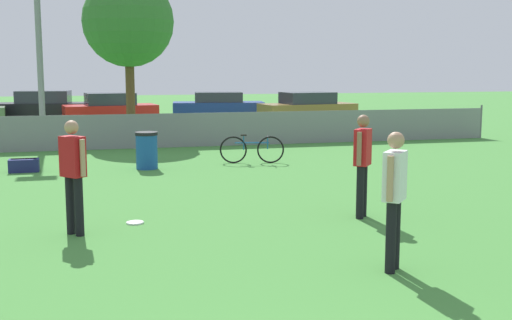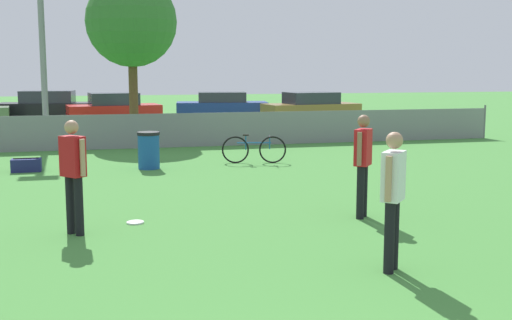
{
  "view_description": "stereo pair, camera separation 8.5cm",
  "coord_description": "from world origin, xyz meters",
  "px_view_note": "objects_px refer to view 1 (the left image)",
  "views": [
    {
      "loc": [
        -1.31,
        -2.64,
        2.53
      ],
      "look_at": [
        1.29,
        7.37,
        1.05
      ],
      "focal_mm": 45.0,
      "sensor_mm": 36.0,
      "label": 1
    },
    {
      "loc": [
        -1.23,
        -2.66,
        2.53
      ],
      "look_at": [
        1.29,
        7.37,
        1.05
      ],
      "focal_mm": 45.0,
      "sensor_mm": 36.0,
      "label": 2
    }
  ],
  "objects_px": {
    "player_receiver_white": "(394,191)",
    "gear_bag_sideline": "(24,165)",
    "player_defender_red": "(362,159)",
    "parked_car_blue": "(218,106)",
    "trash_bin": "(147,150)",
    "tree_near_pole": "(128,22)",
    "light_pole": "(37,9)",
    "parked_car_dark": "(44,108)",
    "frisbee_disc": "(135,223)",
    "parked_car_red": "(110,110)",
    "bicycle_sideline": "(252,149)",
    "player_thrower_red": "(73,169)",
    "parked_car_tan": "(307,108)"
  },
  "relations": [
    {
      "from": "gear_bag_sideline",
      "to": "parked_car_blue",
      "type": "distance_m",
      "value": 17.01
    },
    {
      "from": "player_defender_red",
      "to": "bicycle_sideline",
      "type": "relative_size",
      "value": 1.04
    },
    {
      "from": "player_defender_red",
      "to": "parked_car_tan",
      "type": "bearing_deg",
      "value": 22.37
    },
    {
      "from": "player_receiver_white",
      "to": "parked_car_red",
      "type": "height_order",
      "value": "player_receiver_white"
    },
    {
      "from": "parked_car_red",
      "to": "parked_car_tan",
      "type": "xyz_separation_m",
      "value": [
        8.99,
        -1.05,
        -0.0
      ]
    },
    {
      "from": "player_thrower_red",
      "to": "gear_bag_sideline",
      "type": "relative_size",
      "value": 2.49
    },
    {
      "from": "light_pole",
      "to": "parked_car_blue",
      "type": "relative_size",
      "value": 1.57
    },
    {
      "from": "light_pole",
      "to": "bicycle_sideline",
      "type": "bearing_deg",
      "value": -46.01
    },
    {
      "from": "light_pole",
      "to": "bicycle_sideline",
      "type": "relative_size",
      "value": 4.35
    },
    {
      "from": "player_thrower_red",
      "to": "gear_bag_sideline",
      "type": "bearing_deg",
      "value": 150.84
    },
    {
      "from": "parked_car_dark",
      "to": "parked_car_tan",
      "type": "relative_size",
      "value": 1.03
    },
    {
      "from": "player_defender_red",
      "to": "parked_car_red",
      "type": "distance_m",
      "value": 19.92
    },
    {
      "from": "player_receiver_white",
      "to": "parked_car_dark",
      "type": "bearing_deg",
      "value": 53.96
    },
    {
      "from": "tree_near_pole",
      "to": "parked_car_tan",
      "type": "height_order",
      "value": "tree_near_pole"
    },
    {
      "from": "bicycle_sideline",
      "to": "gear_bag_sideline",
      "type": "xyz_separation_m",
      "value": [
        -5.81,
        0.01,
        -0.22
      ]
    },
    {
      "from": "player_receiver_white",
      "to": "trash_bin",
      "type": "distance_m",
      "value": 9.46
    },
    {
      "from": "tree_near_pole",
      "to": "player_defender_red",
      "type": "distance_m",
      "value": 14.24
    },
    {
      "from": "player_thrower_red",
      "to": "frisbee_disc",
      "type": "height_order",
      "value": "player_thrower_red"
    },
    {
      "from": "parked_car_dark",
      "to": "player_thrower_red",
      "type": "bearing_deg",
      "value": -78.39
    },
    {
      "from": "tree_near_pole",
      "to": "frisbee_disc",
      "type": "distance_m",
      "value": 13.69
    },
    {
      "from": "tree_near_pole",
      "to": "parked_car_dark",
      "type": "height_order",
      "value": "tree_near_pole"
    },
    {
      "from": "player_defender_red",
      "to": "gear_bag_sideline",
      "type": "xyz_separation_m",
      "value": [
        -6.07,
        6.63,
        -0.86
      ]
    },
    {
      "from": "parked_car_dark",
      "to": "parked_car_tan",
      "type": "height_order",
      "value": "parked_car_dark"
    },
    {
      "from": "player_defender_red",
      "to": "frisbee_disc",
      "type": "distance_m",
      "value": 3.95
    },
    {
      "from": "player_defender_red",
      "to": "gear_bag_sideline",
      "type": "distance_m",
      "value": 9.03
    },
    {
      "from": "gear_bag_sideline",
      "to": "parked_car_dark",
      "type": "height_order",
      "value": "parked_car_dark"
    },
    {
      "from": "player_receiver_white",
      "to": "bicycle_sideline",
      "type": "distance_m",
      "value": 9.47
    },
    {
      "from": "parked_car_red",
      "to": "parked_car_blue",
      "type": "relative_size",
      "value": 0.9
    },
    {
      "from": "player_receiver_white",
      "to": "player_defender_red",
      "type": "distance_m",
      "value": 2.93
    },
    {
      "from": "trash_bin",
      "to": "parked_car_red",
      "type": "bearing_deg",
      "value": 92.02
    },
    {
      "from": "player_thrower_red",
      "to": "parked_car_red",
      "type": "bearing_deg",
      "value": 135.89
    },
    {
      "from": "bicycle_sideline",
      "to": "parked_car_dark",
      "type": "bearing_deg",
      "value": 124.95
    },
    {
      "from": "player_defender_red",
      "to": "parked_car_red",
      "type": "relative_size",
      "value": 0.41
    },
    {
      "from": "gear_bag_sideline",
      "to": "parked_car_blue",
      "type": "relative_size",
      "value": 0.15
    },
    {
      "from": "player_thrower_red",
      "to": "trash_bin",
      "type": "relative_size",
      "value": 1.87
    },
    {
      "from": "gear_bag_sideline",
      "to": "player_thrower_red",
      "type": "bearing_deg",
      "value": -78.47
    },
    {
      "from": "player_receiver_white",
      "to": "gear_bag_sideline",
      "type": "distance_m",
      "value": 10.84
    },
    {
      "from": "light_pole",
      "to": "player_receiver_white",
      "type": "bearing_deg",
      "value": -71.42
    },
    {
      "from": "bicycle_sideline",
      "to": "tree_near_pole",
      "type": "bearing_deg",
      "value": 124.29
    },
    {
      "from": "parked_car_tan",
      "to": "parked_car_dark",
      "type": "bearing_deg",
      "value": 156.69
    },
    {
      "from": "parked_car_red",
      "to": "tree_near_pole",
      "type": "bearing_deg",
      "value": -92.01
    },
    {
      "from": "trash_bin",
      "to": "gear_bag_sideline",
      "type": "bearing_deg",
      "value": 174.82
    },
    {
      "from": "parked_car_blue",
      "to": "frisbee_disc",
      "type": "bearing_deg",
      "value": -96.29
    },
    {
      "from": "light_pole",
      "to": "player_receiver_white",
      "type": "xyz_separation_m",
      "value": [
        5.16,
        -15.36,
        -3.42
      ]
    },
    {
      "from": "trash_bin",
      "to": "parked_car_dark",
      "type": "xyz_separation_m",
      "value": [
        -3.45,
        15.55,
        0.23
      ]
    },
    {
      "from": "gear_bag_sideline",
      "to": "parked_car_blue",
      "type": "bearing_deg",
      "value": 62.39
    },
    {
      "from": "parked_car_red",
      "to": "light_pole",
      "type": "bearing_deg",
      "value": -116.14
    },
    {
      "from": "player_thrower_red",
      "to": "player_defender_red",
      "type": "bearing_deg",
      "value": 49.07
    },
    {
      "from": "bicycle_sideline",
      "to": "gear_bag_sideline",
      "type": "height_order",
      "value": "bicycle_sideline"
    },
    {
      "from": "tree_near_pole",
      "to": "trash_bin",
      "type": "xyz_separation_m",
      "value": [
        -0.07,
        -7.2,
        -3.69
      ]
    }
  ]
}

